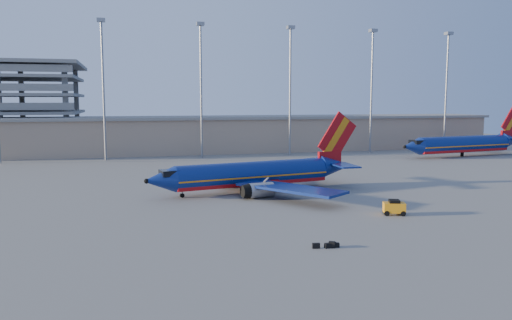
# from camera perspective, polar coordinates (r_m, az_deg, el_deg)

# --- Properties ---
(ground) EXTENTS (220.00, 220.00, 0.00)m
(ground) POSITION_cam_1_polar(r_m,az_deg,el_deg) (65.48, 4.08, -3.98)
(ground) COLOR slate
(ground) RESTS_ON ground
(terminal_building) EXTENTS (122.00, 16.00, 8.50)m
(terminal_building) POSITION_cam_1_polar(r_m,az_deg,el_deg) (123.08, -0.10, 3.10)
(terminal_building) COLOR gray
(terminal_building) RESTS_ON ground
(light_mast_row) EXTENTS (101.60, 1.60, 28.65)m
(light_mast_row) POSITION_cam_1_polar(r_m,az_deg,el_deg) (110.10, -1.08, 9.56)
(light_mast_row) COLOR gray
(light_mast_row) RESTS_ON ground
(aircraft_main) EXTENTS (31.27, 29.79, 10.68)m
(aircraft_main) POSITION_cam_1_polar(r_m,az_deg,el_deg) (67.63, 0.17, -1.66)
(aircraft_main) COLOR navy
(aircraft_main) RESTS_ON ground
(aircraft_second) EXTENTS (34.82, 13.47, 11.84)m
(aircraft_second) POSITION_cam_1_polar(r_m,az_deg,el_deg) (119.75, 22.84, 1.70)
(aircraft_second) COLOR navy
(aircraft_second) RESTS_ON ground
(baggage_tug) EXTENTS (2.61, 2.05, 1.64)m
(baggage_tug) POSITION_cam_1_polar(r_m,az_deg,el_deg) (55.83, 15.51, -5.21)
(baggage_tug) COLOR orange
(baggage_tug) RESTS_ON ground
(luggage_pile) EXTENTS (2.32, 0.68, 0.52)m
(luggage_pile) POSITION_cam_1_polar(r_m,az_deg,el_deg) (42.70, 8.31, -9.60)
(luggage_pile) COLOR black
(luggage_pile) RESTS_ON ground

